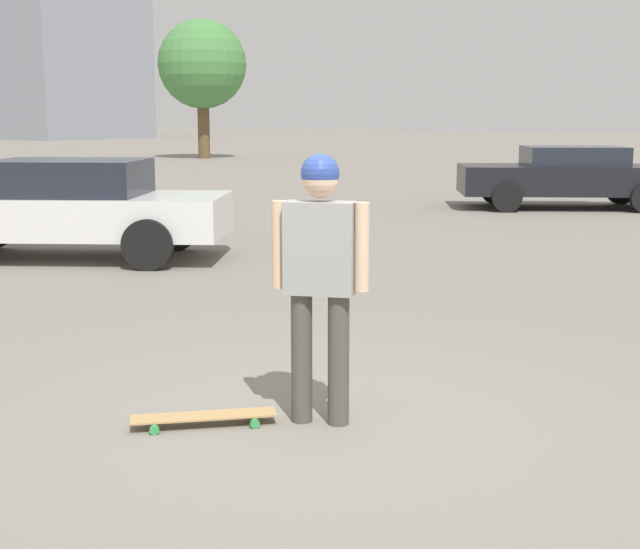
{
  "coord_description": "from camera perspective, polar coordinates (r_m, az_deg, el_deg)",
  "views": [
    {
      "loc": [
        -3.2,
        4.6,
        1.98
      ],
      "look_at": [
        0.0,
        0.0,
        0.99
      ],
      "focal_mm": 50.0,
      "sensor_mm": 36.0,
      "label": 1
    }
  ],
  "objects": [
    {
      "name": "skateboard",
      "position": [
        5.9,
        -7.43,
        -9.02
      ],
      "size": [
        0.79,
        0.8,
        0.07
      ],
      "rotation": [
        0.0,
        0.0,
        0.79
      ],
      "color": "tan",
      "rests_on": "ground_plane"
    },
    {
      "name": "car_parked_near",
      "position": [
        13.02,
        -16.06,
        4.17
      ],
      "size": [
        4.81,
        3.91,
        1.39
      ],
      "rotation": [
        0.0,
        0.0,
        0.56
      ],
      "color": "silver",
      "rests_on": "ground_plane"
    },
    {
      "name": "ground_plane",
      "position": [
        5.94,
        0.0,
        -9.43
      ],
      "size": [
        220.0,
        220.0,
        0.0
      ],
      "primitive_type": "plane",
      "color": "gray"
    },
    {
      "name": "car_parked_far",
      "position": [
        20.3,
        15.6,
        6.12
      ],
      "size": [
        4.91,
        4.02,
        1.34
      ],
      "rotation": [
        0.0,
        0.0,
        0.56
      ],
      "color": "black",
      "rests_on": "ground_plane"
    },
    {
      "name": "tree_distant",
      "position": [
        43.54,
        -7.54,
        13.17
      ],
      "size": [
        4.18,
        4.18,
        6.52
      ],
      "color": "brown",
      "rests_on": "ground_plane"
    },
    {
      "name": "building_block_distant",
      "position": [
        87.67,
        -17.11,
        15.17
      ],
      "size": [
        14.48,
        12.54,
        20.85
      ],
      "color": "gray",
      "rests_on": "ground_plane"
    },
    {
      "name": "person",
      "position": [
        5.67,
        0.0,
        0.77
      ],
      "size": [
        0.59,
        0.36,
        1.76
      ],
      "rotation": [
        0.0,
        0.0,
        -2.75
      ],
      "color": "#4C4742",
      "rests_on": "ground_plane"
    }
  ]
}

